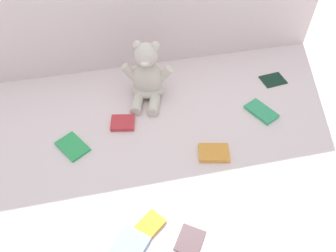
{
  "coord_description": "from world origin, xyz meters",
  "views": [
    {
      "loc": [
        -0.18,
        -0.89,
        1.0
      ],
      "look_at": [
        -0.01,
        -0.1,
        0.1
      ],
      "focal_mm": 35.41,
      "sensor_mm": 36.0,
      "label": 1
    }
  ],
  "objects_px": {
    "book_case_1": "(73,146)",
    "book_case_5": "(273,79)",
    "book_case_0": "(149,226)",
    "book_case_3": "(123,123)",
    "book_case_7": "(214,153)",
    "teddy_bear": "(147,78)",
    "book_case_4": "(261,111)",
    "book_case_6": "(127,250)",
    "book_case_2": "(190,240)"
  },
  "relations": [
    {
      "from": "book_case_2",
      "to": "book_case_7",
      "type": "xyz_separation_m",
      "value": [
        0.17,
        0.31,
        0.0
      ]
    },
    {
      "from": "book_case_1",
      "to": "book_case_6",
      "type": "bearing_deg",
      "value": -103.67
    },
    {
      "from": "book_case_3",
      "to": "book_case_6",
      "type": "height_order",
      "value": "book_case_3"
    },
    {
      "from": "book_case_3",
      "to": "book_case_6",
      "type": "relative_size",
      "value": 0.72
    },
    {
      "from": "book_case_7",
      "to": "book_case_3",
      "type": "bearing_deg",
      "value": 67.26
    },
    {
      "from": "book_case_4",
      "to": "book_case_5",
      "type": "height_order",
      "value": "book_case_4"
    },
    {
      "from": "book_case_1",
      "to": "book_case_3",
      "type": "bearing_deg",
      "value": -11.71
    },
    {
      "from": "book_case_2",
      "to": "book_case_4",
      "type": "relative_size",
      "value": 0.7
    },
    {
      "from": "teddy_bear",
      "to": "book_case_4",
      "type": "height_order",
      "value": "teddy_bear"
    },
    {
      "from": "book_case_1",
      "to": "book_case_3",
      "type": "relative_size",
      "value": 1.32
    },
    {
      "from": "book_case_1",
      "to": "book_case_2",
      "type": "xyz_separation_m",
      "value": [
        0.35,
        -0.45,
        -0.0
      ]
    },
    {
      "from": "teddy_bear",
      "to": "book_case_0",
      "type": "height_order",
      "value": "teddy_bear"
    },
    {
      "from": "teddy_bear",
      "to": "book_case_2",
      "type": "bearing_deg",
      "value": -71.65
    },
    {
      "from": "book_case_0",
      "to": "book_case_3",
      "type": "relative_size",
      "value": 1.05
    },
    {
      "from": "teddy_bear",
      "to": "book_case_7",
      "type": "distance_m",
      "value": 0.43
    },
    {
      "from": "book_case_0",
      "to": "book_case_4",
      "type": "bearing_deg",
      "value": -91.14
    },
    {
      "from": "book_case_3",
      "to": "book_case_7",
      "type": "height_order",
      "value": "same"
    },
    {
      "from": "book_case_1",
      "to": "book_case_5",
      "type": "relative_size",
      "value": 1.17
    },
    {
      "from": "book_case_2",
      "to": "book_case_0",
      "type": "bearing_deg",
      "value": -177.46
    },
    {
      "from": "book_case_2",
      "to": "book_case_5",
      "type": "bearing_deg",
      "value": 83.41
    },
    {
      "from": "book_case_2",
      "to": "book_case_3",
      "type": "bearing_deg",
      "value": 139.61
    },
    {
      "from": "teddy_bear",
      "to": "book_case_7",
      "type": "xyz_separation_m",
      "value": [
        0.19,
        -0.37,
        -0.09
      ]
    },
    {
      "from": "book_case_5",
      "to": "book_case_2",
      "type": "bearing_deg",
      "value": 132.56
    },
    {
      "from": "book_case_3",
      "to": "book_case_4",
      "type": "relative_size",
      "value": 0.72
    },
    {
      "from": "book_case_0",
      "to": "book_case_6",
      "type": "xyz_separation_m",
      "value": [
        -0.08,
        -0.06,
        0.0
      ]
    },
    {
      "from": "book_case_3",
      "to": "book_case_4",
      "type": "bearing_deg",
      "value": 95.28
    },
    {
      "from": "book_case_1",
      "to": "book_case_5",
      "type": "bearing_deg",
      "value": -20.13
    },
    {
      "from": "book_case_7",
      "to": "teddy_bear",
      "type": "bearing_deg",
      "value": 38.81
    },
    {
      "from": "book_case_3",
      "to": "book_case_7",
      "type": "distance_m",
      "value": 0.39
    },
    {
      "from": "book_case_1",
      "to": "book_case_5",
      "type": "height_order",
      "value": "book_case_1"
    },
    {
      "from": "teddy_bear",
      "to": "book_case_6",
      "type": "xyz_separation_m",
      "value": [
        -0.18,
        -0.67,
        -0.09
      ]
    },
    {
      "from": "book_case_0",
      "to": "book_case_2",
      "type": "distance_m",
      "value": 0.14
    },
    {
      "from": "book_case_3",
      "to": "book_case_7",
      "type": "relative_size",
      "value": 0.84
    },
    {
      "from": "book_case_1",
      "to": "book_case_6",
      "type": "xyz_separation_m",
      "value": [
        0.15,
        -0.44,
        0.0
      ]
    },
    {
      "from": "book_case_0",
      "to": "book_case_5",
      "type": "xyz_separation_m",
      "value": [
        0.68,
        0.59,
        -0.0
      ]
    },
    {
      "from": "book_case_5",
      "to": "book_case_7",
      "type": "bearing_deg",
      "value": 124.99
    },
    {
      "from": "teddy_bear",
      "to": "book_case_5",
      "type": "relative_size",
      "value": 2.51
    },
    {
      "from": "book_case_3",
      "to": "book_case_7",
      "type": "xyz_separation_m",
      "value": [
        0.32,
        -0.22,
        0.0
      ]
    },
    {
      "from": "teddy_bear",
      "to": "book_case_4",
      "type": "relative_size",
      "value": 2.04
    },
    {
      "from": "teddy_bear",
      "to": "book_case_6",
      "type": "height_order",
      "value": "teddy_bear"
    },
    {
      "from": "book_case_5",
      "to": "book_case_7",
      "type": "height_order",
      "value": "book_case_7"
    },
    {
      "from": "book_case_6",
      "to": "book_case_7",
      "type": "relative_size",
      "value": 1.17
    },
    {
      "from": "book_case_3",
      "to": "book_case_7",
      "type": "bearing_deg",
      "value": 65.63
    },
    {
      "from": "book_case_0",
      "to": "book_case_7",
      "type": "relative_size",
      "value": 0.88
    },
    {
      "from": "book_case_4",
      "to": "teddy_bear",
      "type": "bearing_deg",
      "value": -51.28
    },
    {
      "from": "book_case_4",
      "to": "book_case_5",
      "type": "xyz_separation_m",
      "value": [
        0.14,
        0.18,
        -0.0
      ]
    },
    {
      "from": "teddy_bear",
      "to": "book_case_1",
      "type": "relative_size",
      "value": 2.16
    },
    {
      "from": "book_case_3",
      "to": "book_case_4",
      "type": "xyz_separation_m",
      "value": [
        0.58,
        -0.05,
        -0.0
      ]
    },
    {
      "from": "book_case_2",
      "to": "book_case_4",
      "type": "xyz_separation_m",
      "value": [
        0.43,
        0.47,
        0.0
      ]
    },
    {
      "from": "teddy_bear",
      "to": "book_case_4",
      "type": "bearing_deg",
      "value": -7.78
    }
  ]
}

